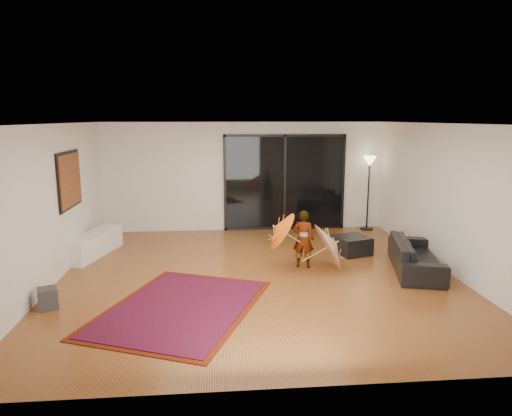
{
  "coord_description": "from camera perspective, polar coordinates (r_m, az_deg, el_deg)",
  "views": [
    {
      "loc": [
        -0.72,
        -7.79,
        2.8
      ],
      "look_at": [
        0.04,
        0.74,
        1.1
      ],
      "focal_mm": 32.0,
      "sensor_mm": 36.0,
      "label": 1
    }
  ],
  "objects": [
    {
      "name": "ottoman",
      "position": [
        9.76,
        11.87,
        -4.56
      ],
      "size": [
        0.82,
        0.82,
        0.37
      ],
      "primitive_type": "cube",
      "rotation": [
        0.0,
        0.0,
        0.32
      ],
      "color": "black",
      "rests_on": "floor"
    },
    {
      "name": "parasol_orange",
      "position": [
        8.48,
        2.37,
        -2.89
      ],
      "size": [
        0.56,
        0.77,
        0.85
      ],
      "rotation": [
        0.0,
        -1.0,
        0.0
      ],
      "color": "#E04E0B",
      "rests_on": "child"
    },
    {
      "name": "wall_front",
      "position": [
        4.59,
        4.26,
        -7.22
      ],
      "size": [
        7.0,
        0.0,
        7.0
      ],
      "primitive_type": "plane",
      "rotation": [
        -1.57,
        0.0,
        0.0
      ],
      "color": "silver",
      "rests_on": "floor"
    },
    {
      "name": "speaker",
      "position": [
        7.59,
        -24.59,
        -10.23
      ],
      "size": [
        0.36,
        0.36,
        0.31
      ],
      "primitive_type": "cube",
      "rotation": [
        0.0,
        0.0,
        0.39
      ],
      "color": "#424244",
      "rests_on": "floor"
    },
    {
      "name": "sofa",
      "position": [
        9.0,
        19.34,
        -5.63
      ],
      "size": [
        1.25,
        2.11,
        0.58
      ],
      "primitive_type": "imported",
      "rotation": [
        0.0,
        0.0,
        1.32
      ],
      "color": "black",
      "rests_on": "floor"
    },
    {
      "name": "painting",
      "position": [
        9.28,
        -22.25,
        3.27
      ],
      "size": [
        0.04,
        1.28,
        1.08
      ],
      "color": "black",
      "rests_on": "wall_left"
    },
    {
      "name": "wall_back",
      "position": [
        11.41,
        -1.4,
        3.92
      ],
      "size": [
        7.0,
        0.0,
        7.0
      ],
      "primitive_type": "plane",
      "rotation": [
        1.57,
        0.0,
        0.0
      ],
      "color": "silver",
      "rests_on": "floor"
    },
    {
      "name": "floor",
      "position": [
        8.31,
        0.21,
        -8.46
      ],
      "size": [
        7.0,
        7.0,
        0.0
      ],
      "primitive_type": "plane",
      "color": "#A15D2C",
      "rests_on": "ground"
    },
    {
      "name": "media_console",
      "position": [
        10.02,
        -19.56,
        -4.29
      ],
      "size": [
        0.86,
        1.73,
        0.47
      ],
      "primitive_type": "cube",
      "rotation": [
        0.0,
        0.0,
        -0.27
      ],
      "color": "white",
      "rests_on": "floor"
    },
    {
      "name": "ceiling",
      "position": [
        7.83,
        0.22,
        10.49
      ],
      "size": [
        7.0,
        7.0,
        0.0
      ],
      "primitive_type": "plane",
      "rotation": [
        3.14,
        0.0,
        0.0
      ],
      "color": "white",
      "rests_on": "wall_back"
    },
    {
      "name": "wall_right",
      "position": [
        8.98,
        23.05,
        1.03
      ],
      "size": [
        0.0,
        7.0,
        7.0
      ],
      "primitive_type": "plane",
      "rotation": [
        1.57,
        0.0,
        -1.57
      ],
      "color": "silver",
      "rests_on": "floor"
    },
    {
      "name": "child",
      "position": [
        8.66,
        5.94,
        -3.88
      ],
      "size": [
        0.47,
        0.38,
        1.11
      ],
      "primitive_type": "imported",
      "rotation": [
        0.0,
        0.0,
        2.82
      ],
      "color": "#999999",
      "rests_on": "floor"
    },
    {
      "name": "parasol_white",
      "position": [
        8.66,
        10.03,
        -4.32
      ],
      "size": [
        0.63,
        0.97,
        0.99
      ],
      "rotation": [
        0.0,
        1.07,
        0.0
      ],
      "color": "silver",
      "rests_on": "floor"
    },
    {
      "name": "floor_lamp",
      "position": [
        11.76,
        13.97,
        4.4
      ],
      "size": [
        0.32,
        0.32,
        1.86
      ],
      "color": "black",
      "rests_on": "floor"
    },
    {
      "name": "sliding_door",
      "position": [
        11.5,
        3.59,
        3.21
      ],
      "size": [
        3.06,
        0.07,
        2.4
      ],
      "color": "black",
      "rests_on": "wall_back"
    },
    {
      "name": "wall_left",
      "position": [
        8.4,
        -24.3,
        0.28
      ],
      "size": [
        0.0,
        7.0,
        7.0
      ],
      "primitive_type": "plane",
      "rotation": [
        1.57,
        0.0,
        1.57
      ],
      "color": "silver",
      "rests_on": "floor"
    },
    {
      "name": "persian_rug",
      "position": [
        7.07,
        -9.36,
        -12.17
      ],
      "size": [
        2.93,
        3.37,
        0.02
      ],
      "rotation": [
        0.0,
        0.0,
        -0.38
      ],
      "color": "#581707",
      "rests_on": "floor"
    }
  ]
}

